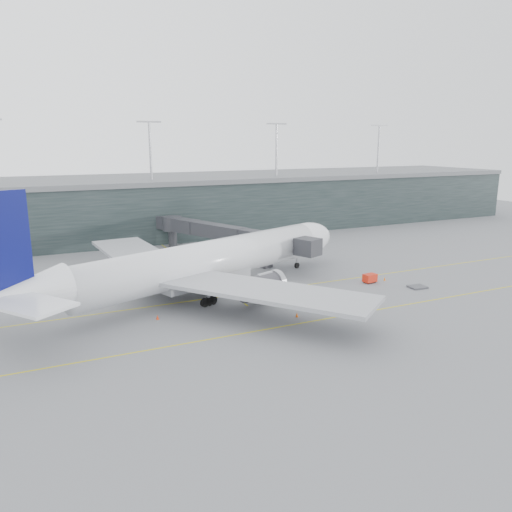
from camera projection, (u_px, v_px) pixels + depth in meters
name	position (u px, v px, depth m)	size (l,w,h in m)	color
ground	(196.00, 292.00, 83.22)	(320.00, 320.00, 0.00)	slate
taxiline_a	(204.00, 299.00, 79.69)	(160.00, 0.25, 0.02)	gold
taxiline_b	(244.00, 333.00, 65.59)	(160.00, 0.25, 0.02)	gold
taxiline_lead_main	(188.00, 263.00, 102.91)	(0.25, 60.00, 0.02)	gold
terminal	(125.00, 207.00, 132.59)	(240.00, 36.00, 29.00)	black
main_aircraft	(205.00, 262.00, 81.35)	(65.96, 60.90, 19.16)	white
jet_bridge	(223.00, 230.00, 109.87)	(21.70, 45.76, 7.34)	#2A2B2F
gse_cart	(370.00, 278.00, 88.70)	(2.51, 1.77, 1.60)	red
baggage_dolly	(417.00, 287.00, 85.77)	(2.89, 2.31, 0.29)	#3B3B41
uld_a	(144.00, 275.00, 90.15)	(2.36, 2.03, 1.88)	#3A393E
uld_b	(163.00, 271.00, 93.07)	(2.50, 2.18, 1.96)	#3A393E
uld_c	(178.00, 272.00, 92.18)	(2.62, 2.38, 1.95)	#3A393E
cone_nose	(385.00, 279.00, 90.24)	(0.41, 0.41, 0.66)	orange
cone_wing_stbd	(297.00, 315.00, 71.57)	(0.42, 0.42, 0.66)	#F5600D
cone_wing_port	(226.00, 268.00, 97.51)	(0.49, 0.49, 0.78)	#D53E0B
cone_tail	(158.00, 317.00, 70.58)	(0.43, 0.43, 0.68)	red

